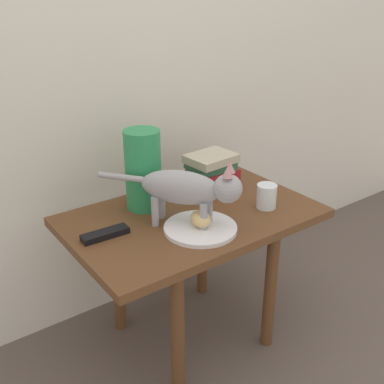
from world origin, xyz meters
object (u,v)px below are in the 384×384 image
at_px(side_table, 192,232).
at_px(candle_jar, 266,197).
at_px(plate, 200,228).
at_px(bread_roll, 201,219).
at_px(green_vase, 143,170).
at_px(cat, 189,188).
at_px(tv_remote, 105,234).
at_px(book_stack, 212,172).

bearing_deg(side_table, candle_jar, -25.52).
distance_m(plate, bread_roll, 0.03).
bearing_deg(plate, side_table, 66.69).
relative_size(plate, green_vase, 0.84).
distance_m(side_table, cat, 0.22).
relative_size(plate, bread_roll, 2.93).
xyz_separation_m(side_table, bread_roll, (-0.05, -0.11, 0.11)).
bearing_deg(green_vase, cat, -78.01).
bearing_deg(tv_remote, side_table, -2.99).
bearing_deg(cat, plate, -76.08).
bearing_deg(cat, side_table, 48.86).
distance_m(cat, candle_jar, 0.31).
height_order(side_table, bread_roll, bread_roll).
height_order(plate, cat, cat).
relative_size(plate, book_stack, 1.23).
xyz_separation_m(cat, green_vase, (-0.04, 0.21, 0.01)).
bearing_deg(green_vase, book_stack, -5.51).
bearing_deg(book_stack, green_vase, 174.49).
xyz_separation_m(bread_roll, candle_jar, (0.28, -0.00, -0.00)).
relative_size(green_vase, tv_remote, 1.85).
bearing_deg(bread_roll, side_table, 67.43).
xyz_separation_m(plate, cat, (-0.01, 0.04, 0.13)).
bearing_deg(cat, tv_remote, 159.40).
bearing_deg(bread_roll, candle_jar, -0.76).
bearing_deg(side_table, plate, -113.31).
distance_m(bread_roll, book_stack, 0.32).
distance_m(plate, book_stack, 0.32).
bearing_deg(plate, green_vase, 102.33).
xyz_separation_m(candle_jar, tv_remote, (-0.55, 0.14, -0.03)).
height_order(side_table, green_vase, green_vase).
relative_size(book_stack, candle_jar, 2.24).
relative_size(green_vase, candle_jar, 3.27).
distance_m(side_table, bread_roll, 0.16).
bearing_deg(side_table, bread_roll, -112.57).
relative_size(candle_jar, tv_remote, 0.57).
xyz_separation_m(side_table, tv_remote, (-0.31, 0.03, 0.08)).
bearing_deg(book_stack, tv_remote, -169.89).
bearing_deg(green_vase, candle_jar, -36.74).
xyz_separation_m(bread_roll, book_stack, (0.22, 0.22, 0.03)).
bearing_deg(book_stack, candle_jar, -74.28).
bearing_deg(tv_remote, candle_jar, -12.32).
relative_size(side_table, green_vase, 3.04).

